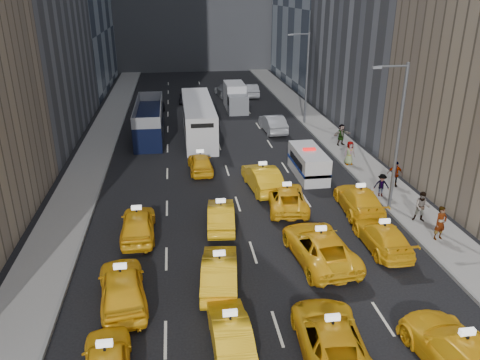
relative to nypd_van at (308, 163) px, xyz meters
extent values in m
cube|color=gray|center=(-16.28, 6.86, -0.88)|extent=(3.00, 90.00, 0.15)
cube|color=gray|center=(4.72, 6.86, -0.88)|extent=(3.00, 90.00, 0.15)
cube|color=slate|center=(-14.83, 6.86, -0.87)|extent=(0.15, 90.00, 0.18)
cube|color=slate|center=(3.27, 6.86, -0.87)|extent=(0.15, 90.00, 0.18)
cylinder|color=#595B60|center=(3.52, -6.14, 3.54)|extent=(0.20, 0.20, 9.00)
cylinder|color=#595B60|center=(2.62, -6.14, 7.84)|extent=(1.80, 0.12, 0.12)
cube|color=slate|center=(1.72, -6.14, 7.79)|extent=(0.50, 0.22, 0.12)
cylinder|color=#595B60|center=(3.52, 13.86, 3.54)|extent=(0.20, 0.20, 9.00)
cylinder|color=#595B60|center=(2.62, 13.86, 7.84)|extent=(1.80, 0.12, 0.12)
cube|color=slate|center=(1.72, 13.86, 7.79)|extent=(0.50, 0.22, 0.12)
imported|color=yellow|center=(-7.79, -16.86, -0.29)|extent=(1.56, 4.12, 1.34)
imported|color=yellow|center=(-4.12, -17.76, -0.24)|extent=(2.76, 5.33, 1.44)
imported|color=yellow|center=(0.14, -19.36, -0.14)|extent=(2.90, 5.82, 1.62)
imported|color=yellow|center=(-12.09, -13.53, -0.13)|extent=(2.59, 5.05, 1.64)
imported|color=yellow|center=(-7.79, -12.82, -0.21)|extent=(2.10, 4.70, 1.50)
imported|color=yellow|center=(-2.58, -11.31, -0.17)|extent=(3.08, 5.86, 1.57)
imported|color=yellow|center=(1.06, -10.64, -0.27)|extent=(1.92, 4.72, 1.37)
imported|color=yellow|center=(-11.79, -7.59, -0.18)|extent=(1.93, 4.60, 1.56)
imported|color=yellow|center=(-7.14, -7.05, -0.25)|extent=(1.87, 4.43, 1.42)
imported|color=yellow|center=(-2.83, -5.10, -0.26)|extent=(2.82, 5.22, 1.39)
imported|color=yellow|center=(1.47, -6.26, -0.19)|extent=(2.53, 5.44, 1.54)
imported|color=yellow|center=(-7.78, 1.86, -0.24)|extent=(1.87, 4.26, 1.43)
imported|color=yellow|center=(-3.78, -2.01, -0.12)|extent=(2.30, 5.24, 1.68)
cube|color=silver|center=(0.00, 0.00, 0.03)|extent=(2.07, 5.01, 1.97)
cylinder|color=black|center=(-0.79, -1.57, -0.56)|extent=(0.28, 0.79, 0.79)
cylinder|color=black|center=(0.79, -1.57, -0.56)|extent=(0.28, 0.79, 0.79)
cylinder|color=black|center=(-0.79, 1.57, -0.56)|extent=(0.28, 0.79, 0.79)
cylinder|color=black|center=(0.79, 1.57, -0.56)|extent=(0.28, 0.79, 0.79)
cube|color=navy|center=(0.00, 0.00, -0.10)|extent=(2.11, 5.01, 0.22)
cube|color=red|center=(0.00, 0.00, 1.09)|extent=(0.91, 0.35, 0.14)
cube|color=black|center=(-11.86, 11.80, 0.58)|extent=(3.75, 10.75, 3.06)
cylinder|color=black|center=(-12.91, 7.44, -0.41)|extent=(0.28, 1.10, 1.10)
cylinder|color=black|center=(-10.82, 7.44, -0.41)|extent=(0.28, 1.10, 1.10)
cylinder|color=black|center=(-12.91, 16.17, -0.41)|extent=(0.28, 1.10, 1.10)
cylinder|color=black|center=(-10.82, 16.17, -0.41)|extent=(0.28, 1.10, 1.10)
cube|color=silver|center=(-7.37, 11.37, 0.67)|extent=(3.92, 12.78, 3.25)
cylinder|color=black|center=(-8.53, 5.98, -0.41)|extent=(0.28, 1.10, 1.10)
cylinder|color=black|center=(-6.21, 5.98, -0.41)|extent=(0.28, 1.10, 1.10)
cylinder|color=black|center=(-8.53, 16.76, -0.41)|extent=(0.28, 1.10, 1.10)
cylinder|color=black|center=(-6.21, 16.76, -0.41)|extent=(0.28, 1.10, 1.10)
cube|color=silver|center=(-2.62, 21.07, 0.47)|extent=(2.88, 6.45, 2.85)
cylinder|color=black|center=(-3.54, 18.85, -0.41)|extent=(0.28, 1.10, 1.10)
cylinder|color=black|center=(-1.70, 18.85, -0.41)|extent=(0.28, 1.10, 1.10)
cylinder|color=black|center=(-3.54, 23.29, -0.41)|extent=(0.28, 1.10, 1.10)
cylinder|color=black|center=(-1.70, 23.29, -0.41)|extent=(0.28, 1.10, 1.10)
imported|color=#9D9FA4|center=(-0.24, 11.59, -0.13)|extent=(1.98, 5.12, 1.66)
imported|color=black|center=(-12.23, 23.01, -0.16)|extent=(3.38, 6.04, 1.60)
imported|color=gray|center=(-2.88, 27.97, -0.14)|extent=(2.93, 5.85, 1.63)
imported|color=black|center=(-8.09, 25.41, -0.28)|extent=(1.82, 4.03, 1.34)
imported|color=#929499|center=(0.16, 27.65, -0.16)|extent=(1.73, 4.86, 1.60)
imported|color=gray|center=(4.39, -10.39, 0.15)|extent=(0.79, 0.61, 1.92)
imported|color=gray|center=(4.46, -8.27, 0.11)|extent=(1.01, 0.80, 1.83)
imported|color=gray|center=(3.63, -4.55, -0.03)|extent=(1.07, 0.65, 1.54)
imported|color=gray|center=(5.21, -3.11, 0.10)|extent=(1.13, 0.67, 1.81)
imported|color=gray|center=(3.69, 1.53, 0.11)|extent=(0.96, 0.62, 1.84)
imported|color=gray|center=(4.69, 6.28, 0.12)|extent=(1.79, 0.95, 1.86)
camera|label=1|loc=(-9.40, -31.03, 11.82)|focal=35.00mm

